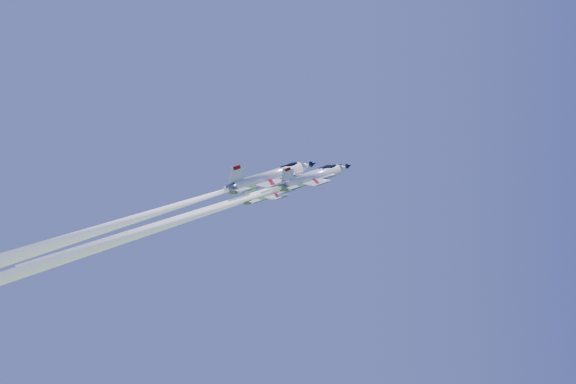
# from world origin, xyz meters

# --- Properties ---
(jet_lead) EXTENTS (33.32, 30.84, 41.66)m
(jet_lead) POSITION_xyz_m (-12.51, -5.00, 89.55)
(jet_lead) COLOR white
(jet_left) EXTENTS (35.44, 32.82, 44.39)m
(jet_left) POSITION_xyz_m (-20.51, -3.22, 86.83)
(jet_left) COLOR white
(jet_right) EXTENTS (33.13, 30.41, 40.18)m
(jet_right) POSITION_xyz_m (-10.90, -12.89, 87.52)
(jet_right) COLOR white
(jet_slot) EXTENTS (32.32, 28.55, 33.84)m
(jet_slot) POSITION_xyz_m (-15.37, -11.22, 89.11)
(jet_slot) COLOR white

